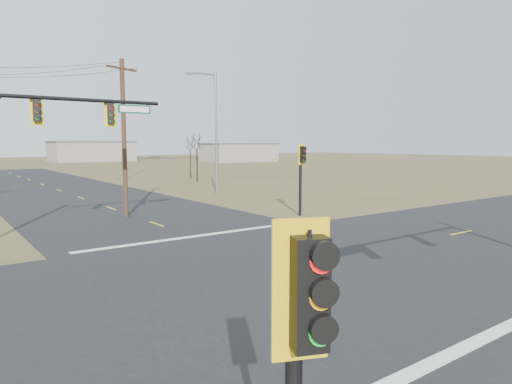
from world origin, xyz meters
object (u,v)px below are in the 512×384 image
pedestal_signal_ne (302,164)px  utility_pole_near (124,137)px  bare_tree_c (197,141)px  streetlight_b (124,135)px  bare_tree_d (190,143)px  mast_arm_far (35,130)px  streetlight_a (214,127)px  pedestal_signal_sw (305,331)px

pedestal_signal_ne → utility_pole_near: bearing=143.9°
pedestal_signal_ne → bare_tree_c: bare_tree_c is taller
streetlight_b → bare_tree_d: size_ratio=1.75×
utility_pole_near → bare_tree_c: (17.26, 22.05, -0.12)m
mast_arm_far → pedestal_signal_ne: mast_arm_far is taller
utility_pole_near → streetlight_a: bearing=35.6°
mast_arm_far → pedestal_signal_ne: (15.55, -1.52, -2.00)m
pedestal_signal_sw → mast_arm_far: bearing=108.5°
pedestal_signal_ne → bare_tree_d: 33.30m
streetlight_b → streetlight_a: bearing=-81.1°
streetlight_a → bare_tree_d: bearing=77.2°
utility_pole_near → streetlight_b: streetlight_b is taller
streetlight_b → pedestal_signal_ne: bearing=-83.9°
streetlight_a → bare_tree_c: streetlight_a is taller
pedestal_signal_sw → utility_pole_near: size_ratio=0.41×
utility_pole_near → mast_arm_far: bearing=-142.4°
pedestal_signal_ne → pedestal_signal_sw: size_ratio=1.15×
pedestal_signal_sw → streetlight_b: (19.15, 57.30, 2.85)m
pedestal_signal_ne → streetlight_b: 38.20m
bare_tree_c → pedestal_signal_ne: bearing=-105.3°
streetlight_a → streetlight_b: 23.68m
utility_pole_near → bare_tree_c: size_ratio=1.55×
streetlight_b → bare_tree_c: 11.42m
pedestal_signal_sw → pedestal_signal_ne: bearing=71.2°
pedestal_signal_ne → streetlight_b: (2.02, 38.06, 2.47)m
utility_pole_near → streetlight_b: 33.98m
streetlight_b → bare_tree_d: 9.11m
streetlight_a → bare_tree_c: size_ratio=1.73×
pedestal_signal_ne → utility_pole_near: 11.50m
pedestal_signal_sw → bare_tree_c: bare_tree_c is taller
pedestal_signal_ne → streetlight_a: size_ratio=0.42×
bare_tree_c → mast_arm_far: bearing=-131.1°
utility_pole_near → bare_tree_d: utility_pole_near is taller
mast_arm_far → pedestal_signal_sw: mast_arm_far is taller
pedestal_signal_sw → streetlight_a: size_ratio=0.37×
utility_pole_near → bare_tree_c: bearing=51.9°
pedestal_signal_ne → streetlight_b: bearing=83.5°
bare_tree_c → bare_tree_d: size_ratio=1.08×
streetlight_b → bare_tree_d: streetlight_b is taller
streetlight_b → bare_tree_c: streetlight_b is taller
pedestal_signal_sw → streetlight_a: streetlight_a is taller
bare_tree_c → bare_tree_d: 4.06m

